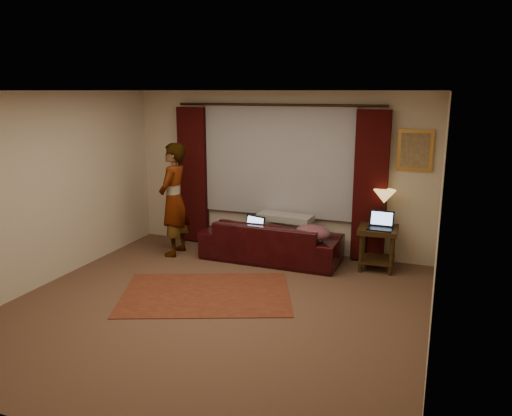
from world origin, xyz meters
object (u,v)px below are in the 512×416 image
at_px(tiffany_lamp, 384,207).
at_px(sofa, 271,233).
at_px(laptop_sofa, 250,226).
at_px(laptop_table, 380,221).
at_px(person, 174,200).
at_px(end_table, 377,248).

bearing_deg(tiffany_lamp, sofa, -168.58).
xyz_separation_m(laptop_sofa, laptop_table, (1.94, 0.20, 0.21)).
height_order(laptop_table, person, person).
bearing_deg(sofa, end_table, -173.73).
distance_m(laptop_sofa, person, 1.31).
relative_size(end_table, person, 0.36).
height_order(sofa, laptop_table, laptop_table).
xyz_separation_m(laptop_table, person, (-3.19, -0.33, 0.13)).
height_order(laptop_sofa, laptop_table, laptop_table).
relative_size(laptop_sofa, person, 0.21).
bearing_deg(laptop_sofa, sofa, 44.82).
bearing_deg(sofa, tiffany_lamp, -167.75).
xyz_separation_m(laptop_sofa, tiffany_lamp, (1.94, 0.49, 0.35)).
height_order(tiffany_lamp, laptop_table, tiffany_lamp).
bearing_deg(person, end_table, 92.62).
bearing_deg(tiffany_lamp, end_table, -102.51).
height_order(end_table, person, person).
xyz_separation_m(laptop_sofa, person, (-1.26, -0.12, 0.34)).
bearing_deg(person, sofa, 95.03).
relative_size(end_table, laptop_table, 1.71).
height_order(sofa, tiffany_lamp, tiffany_lamp).
bearing_deg(sofa, laptop_table, -177.44).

